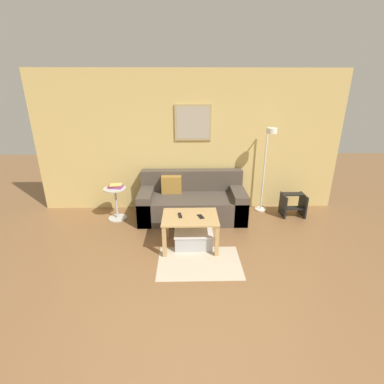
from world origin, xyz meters
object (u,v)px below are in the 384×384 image
remote_control (180,215)px  step_stool (293,204)px  couch (192,202)px  storage_bin (194,239)px  coffee_table (190,223)px  side_table (116,200)px  book_stack (116,186)px  floor_lamp (267,156)px  cell_phone (201,217)px

remote_control → step_stool: size_ratio=0.37×
couch → storage_bin: (0.00, -1.05, -0.16)m
coffee_table → side_table: bearing=143.7°
remote_control → coffee_table: bearing=-16.3°
couch → coffee_table: size_ratio=2.32×
storage_bin → remote_control: remote_control is taller
couch → coffee_table: bearing=-92.5°
book_stack → remote_control: (1.15, -0.97, -0.11)m
side_table → remote_control: (1.16, -0.95, 0.15)m
coffee_table → storage_bin: (0.05, -0.03, -0.27)m
couch → book_stack: couch is taller
book_stack → remote_control: size_ratio=1.73×
couch → storage_bin: couch is taller
storage_bin → floor_lamp: floor_lamp is taller
book_stack → side_table: bearing=-126.8°
floor_lamp → side_table: 2.81m
storage_bin → remote_control: bearing=167.5°
couch → step_stool: bearing=0.2°
coffee_table → side_table: (-1.31, 0.96, -0.04)m
storage_bin → book_stack: book_stack is taller
couch → cell_phone: couch is taller
floor_lamp → storage_bin: bearing=-138.5°
cell_phone → step_stool: size_ratio=0.34×
floor_lamp → couch: bearing=-174.0°
side_table → step_stool: size_ratio=1.43×
floor_lamp → cell_phone: (-1.24, -1.18, -0.60)m
storage_bin → side_table: 1.70m
cell_phone → step_stool: cell_phone is taller
floor_lamp → book_stack: size_ratio=6.17×
storage_bin → cell_phone: (0.10, 0.01, 0.37)m
side_table → remote_control: bearing=-39.1°
coffee_table → remote_control: remote_control is taller
floor_lamp → remote_control: 2.01m
couch → side_table: 1.36m
storage_bin → book_stack: bearing=142.9°
storage_bin → floor_lamp: 2.04m
storage_bin → remote_control: (-0.20, 0.04, 0.38)m
floor_lamp → side_table: size_ratio=2.74×
couch → cell_phone: size_ratio=13.38×
floor_lamp → cell_phone: 1.81m
floor_lamp → book_stack: bearing=-176.3°
floor_lamp → step_stool: bearing=-14.6°
floor_lamp → book_stack: floor_lamp is taller
side_table → couch: bearing=2.4°
couch → side_table: couch is taller
floor_lamp → cell_phone: bearing=-136.4°
couch → floor_lamp: size_ratio=1.17×
storage_bin → couch: bearing=90.1°
coffee_table → storage_bin: bearing=-28.5°
storage_bin → side_table: bearing=143.9°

